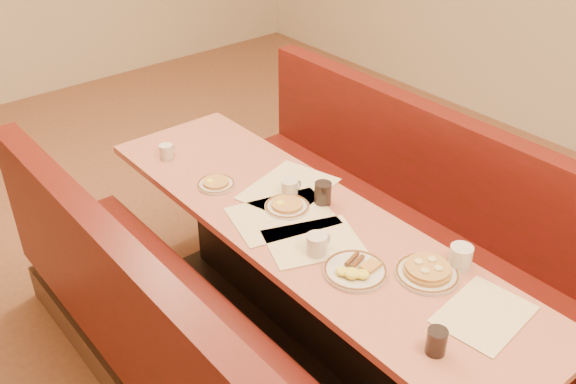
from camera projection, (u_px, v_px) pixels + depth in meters
ground at (305, 341)px, 3.33m from camera, size 8.00×8.00×0.00m
diner_table at (306, 286)px, 3.13m from camera, size 0.70×2.50×0.75m
booth_left at (177, 360)px, 2.75m from camera, size 0.55×2.50×1.05m
booth_right at (407, 233)px, 3.53m from camera, size 0.55×2.50×1.05m
placemat_near_left at (313, 241)px, 2.81m from camera, size 0.48×0.42×0.00m
placemat_near_right at (484, 314)px, 2.42m from camera, size 0.39×0.31×0.00m
placemat_far_left at (282, 216)px, 2.98m from camera, size 0.53×0.45×0.00m
placemat_far_right at (289, 188)px, 3.18m from camera, size 0.53×0.45×0.00m
pancake_plate at (427, 272)px, 2.61m from camera, size 0.26×0.26×0.06m
eggs_plate at (355, 270)px, 2.62m from camera, size 0.27×0.27×0.05m
extra_plate_mid at (287, 206)px, 3.03m from camera, size 0.21×0.21×0.04m
extra_plate_far at (216, 184)px, 3.20m from camera, size 0.19×0.19×0.04m
coffee_mug_a at (461, 256)px, 2.64m from camera, size 0.13×0.10×0.10m
coffee_mug_b at (317, 244)px, 2.72m from camera, size 0.13×0.09×0.10m
coffee_mug_c at (290, 188)px, 3.11m from camera, size 0.11×0.08×0.09m
coffee_mug_d at (167, 151)px, 3.43m from camera, size 0.10×0.07×0.08m
soda_tumbler_near at (436, 342)px, 2.24m from camera, size 0.07×0.07×0.10m
soda_tumbler_mid at (323, 193)px, 3.05m from camera, size 0.08×0.08×0.11m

